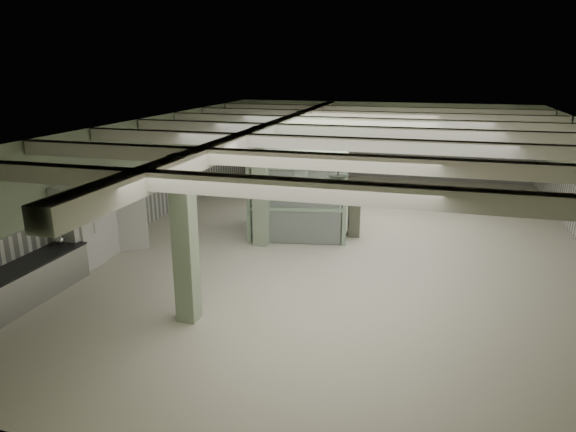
# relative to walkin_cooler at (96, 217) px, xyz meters

# --- Properties ---
(floor) EXTENTS (20.00, 20.00, 0.00)m
(floor) POSITION_rel_walkin_cooler_xyz_m (6.62, 3.29, -1.21)
(floor) COLOR beige
(floor) RESTS_ON ground
(ceiling) EXTENTS (14.00, 20.00, 0.02)m
(ceiling) POSITION_rel_walkin_cooler_xyz_m (6.62, 3.29, 2.39)
(ceiling) COLOR white
(ceiling) RESTS_ON wall_back
(wall_back) EXTENTS (14.00, 0.02, 3.60)m
(wall_back) POSITION_rel_walkin_cooler_xyz_m (6.62, 13.29, 0.59)
(wall_back) COLOR #9DAE8B
(wall_back) RESTS_ON floor
(wall_front) EXTENTS (14.00, 0.02, 3.60)m
(wall_front) POSITION_rel_walkin_cooler_xyz_m (6.62, -6.71, 0.59)
(wall_front) COLOR #9DAE8B
(wall_front) RESTS_ON floor
(wall_left) EXTENTS (0.02, 20.00, 3.60)m
(wall_left) POSITION_rel_walkin_cooler_xyz_m (-0.38, 3.29, 0.59)
(wall_left) COLOR #9DAE8B
(wall_left) RESTS_ON floor
(wainscot_left) EXTENTS (0.05, 19.90, 1.50)m
(wainscot_left) POSITION_rel_walkin_cooler_xyz_m (-0.35, 3.29, -0.46)
(wainscot_left) COLOR silver
(wainscot_left) RESTS_ON floor
(wainscot_back) EXTENTS (13.90, 0.05, 1.50)m
(wainscot_back) POSITION_rel_walkin_cooler_xyz_m (6.62, 13.26, -0.46)
(wainscot_back) COLOR silver
(wainscot_back) RESTS_ON floor
(girder) EXTENTS (0.45, 19.90, 0.40)m
(girder) POSITION_rel_walkin_cooler_xyz_m (4.12, 3.29, 2.17)
(girder) COLOR beige
(girder) RESTS_ON ceiling
(beam_a) EXTENTS (13.90, 0.35, 0.32)m
(beam_a) POSITION_rel_walkin_cooler_xyz_m (6.62, -4.21, 2.21)
(beam_a) COLOR beige
(beam_a) RESTS_ON ceiling
(beam_b) EXTENTS (13.90, 0.35, 0.32)m
(beam_b) POSITION_rel_walkin_cooler_xyz_m (6.62, -1.71, 2.21)
(beam_b) COLOR beige
(beam_b) RESTS_ON ceiling
(beam_c) EXTENTS (13.90, 0.35, 0.32)m
(beam_c) POSITION_rel_walkin_cooler_xyz_m (6.62, 0.79, 2.21)
(beam_c) COLOR beige
(beam_c) RESTS_ON ceiling
(beam_d) EXTENTS (13.90, 0.35, 0.32)m
(beam_d) POSITION_rel_walkin_cooler_xyz_m (6.62, 3.29, 2.21)
(beam_d) COLOR beige
(beam_d) RESTS_ON ceiling
(beam_e) EXTENTS (13.90, 0.35, 0.32)m
(beam_e) POSITION_rel_walkin_cooler_xyz_m (6.62, 5.79, 2.21)
(beam_e) COLOR beige
(beam_e) RESTS_ON ceiling
(beam_f) EXTENTS (13.90, 0.35, 0.32)m
(beam_f) POSITION_rel_walkin_cooler_xyz_m (6.62, 8.29, 2.21)
(beam_f) COLOR beige
(beam_f) RESTS_ON ceiling
(beam_g) EXTENTS (13.90, 0.35, 0.32)m
(beam_g) POSITION_rel_walkin_cooler_xyz_m (6.62, 10.79, 2.21)
(beam_g) COLOR beige
(beam_g) RESTS_ON ceiling
(column_a) EXTENTS (0.42, 0.42, 3.60)m
(column_a) POSITION_rel_walkin_cooler_xyz_m (4.12, -2.71, 0.59)
(column_a) COLOR #90A484
(column_a) RESTS_ON floor
(column_b) EXTENTS (0.42, 0.42, 3.60)m
(column_b) POSITION_rel_walkin_cooler_xyz_m (4.12, 2.29, 0.59)
(column_b) COLOR #90A484
(column_b) RESTS_ON floor
(column_c) EXTENTS (0.42, 0.42, 3.60)m
(column_c) POSITION_rel_walkin_cooler_xyz_m (4.12, 7.29, 0.59)
(column_c) COLOR #90A484
(column_c) RESTS_ON floor
(column_d) EXTENTS (0.42, 0.42, 3.60)m
(column_d) POSITION_rel_walkin_cooler_xyz_m (4.12, 11.29, 0.59)
(column_d) COLOR #90A484
(column_d) RESTS_ON floor
(pendant_front) EXTENTS (0.44, 0.44, 0.22)m
(pendant_front) POSITION_rel_walkin_cooler_xyz_m (7.12, -1.71, 1.84)
(pendant_front) COLOR #29362B
(pendant_front) RESTS_ON ceiling
(pendant_mid) EXTENTS (0.44, 0.44, 0.22)m
(pendant_mid) POSITION_rel_walkin_cooler_xyz_m (7.12, 3.79, 1.84)
(pendant_mid) COLOR #29362B
(pendant_mid) RESTS_ON ceiling
(pendant_back) EXTENTS (0.44, 0.44, 0.22)m
(pendant_back) POSITION_rel_walkin_cooler_xyz_m (7.12, 8.79, 1.84)
(pendant_back) COLOR #29362B
(pendant_back) RESTS_ON ceiling
(pitcher_far) EXTENTS (0.30, 0.32, 0.32)m
(pitcher_far) POSITION_rel_walkin_cooler_xyz_m (0.02, -1.53, -0.15)
(pitcher_far) COLOR #B1B1B5
(pitcher_far) RESTS_ON prep_counter
(walkin_cooler) EXTENTS (1.24, 2.65, 2.43)m
(walkin_cooler) POSITION_rel_walkin_cooler_xyz_m (0.00, 0.00, 0.00)
(walkin_cooler) COLOR silver
(walkin_cooler) RESTS_ON floor
(guard_booth) EXTENTS (3.60, 3.21, 2.54)m
(guard_booth) POSITION_rel_walkin_cooler_xyz_m (4.91, 3.80, 0.51)
(guard_booth) COLOR gray
(guard_booth) RESTS_ON floor
(filing_cabinet) EXTENTS (0.46, 0.58, 1.11)m
(filing_cabinet) POSITION_rel_walkin_cooler_xyz_m (6.71, 3.91, -0.66)
(filing_cabinet) COLOR #565849
(filing_cabinet) RESTS_ON floor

